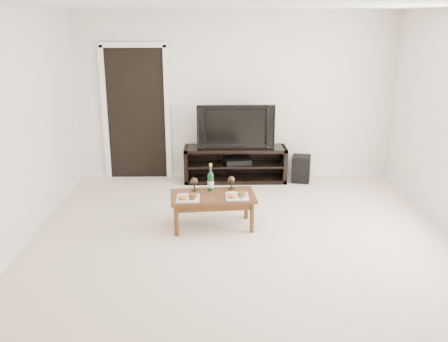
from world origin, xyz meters
TOP-DOWN VIEW (x-y plane):
  - floor at (0.00, 0.00)m, footprint 5.50×5.50m
  - back_wall at (0.00, 2.77)m, footprint 5.00×0.04m
  - ceiling at (0.00, 0.00)m, footprint 5.00×5.50m
  - doorway at (-1.55, 2.73)m, footprint 0.90×0.02m
  - media_console at (-0.00, 2.50)m, footprint 1.59×0.45m
  - television at (-0.00, 2.50)m, footprint 1.19×0.16m
  - av_receiver at (0.03, 2.48)m, footprint 0.45×0.37m
  - subwoofer at (1.03, 2.44)m, footprint 0.34×0.34m
  - coffee_table at (-0.35, 0.68)m, footprint 1.07×0.65m
  - plate_left at (-0.64, 0.53)m, footprint 0.27×0.27m
  - plate_right at (-0.05, 0.58)m, footprint 0.27×0.27m
  - wine_bottle at (-0.37, 0.83)m, footprint 0.07×0.07m
  - goblet_left at (-0.57, 0.83)m, footprint 0.09×0.09m
  - goblet_right at (-0.11, 0.89)m, footprint 0.09×0.09m

SIDE VIEW (x-z plane):
  - floor at x=0.00m, z-range 0.00..0.00m
  - subwoofer at x=1.03m, z-range 0.00..0.42m
  - coffee_table at x=-0.35m, z-range 0.00..0.42m
  - media_console at x=0.00m, z-range 0.00..0.55m
  - av_receiver at x=0.03m, z-range 0.29..0.36m
  - plate_left at x=-0.64m, z-range 0.42..0.49m
  - plate_right at x=-0.05m, z-range 0.42..0.49m
  - goblet_left at x=-0.57m, z-range 0.42..0.59m
  - goblet_right at x=-0.11m, z-range 0.42..0.59m
  - wine_bottle at x=-0.37m, z-range 0.42..0.77m
  - television at x=0.00m, z-range 0.55..1.23m
  - doorway at x=-1.55m, z-range 0.00..2.05m
  - back_wall at x=0.00m, z-range 0.00..2.60m
  - ceiling at x=0.00m, z-range 2.60..2.64m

